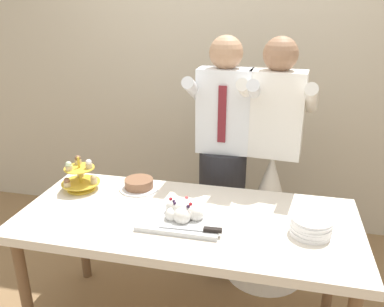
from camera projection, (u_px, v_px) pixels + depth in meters
The scene contains 8 objects.
rear_wall at pixel (228, 55), 3.13m from camera, with size 5.20×0.10×2.90m, color beige.
dessert_table at pixel (187, 228), 2.11m from camera, with size 1.80×0.80×0.78m.
cupcake_stand at pixel (80, 177), 2.36m from camera, with size 0.23×0.23×0.21m.
main_cake_tray at pixel (183, 214), 2.02m from camera, with size 0.44×0.31×0.13m.
plate_stack at pixel (311, 226), 1.90m from camera, with size 0.20×0.20×0.09m.
round_cake at pixel (139, 184), 2.38m from camera, with size 0.24×0.24×0.06m.
person_groom at pixel (223, 173), 2.68m from camera, with size 0.46×0.49×1.66m.
person_bride at pixel (269, 200), 2.66m from camera, with size 0.56×0.56×1.66m.
Camera 1 is at (0.44, -1.77, 1.83)m, focal length 36.56 mm.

